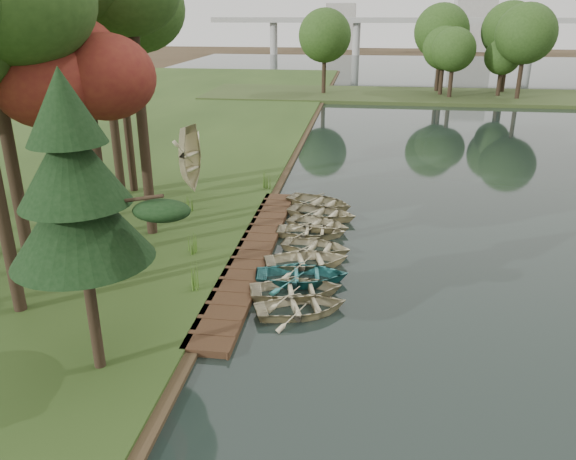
# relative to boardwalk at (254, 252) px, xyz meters

# --- Properties ---
(ground) EXTENTS (300.00, 300.00, 0.00)m
(ground) POSITION_rel_boardwalk_xyz_m (1.60, 0.00, -0.15)
(ground) COLOR #3D2F1D
(boardwalk) EXTENTS (1.60, 16.00, 0.30)m
(boardwalk) POSITION_rel_boardwalk_xyz_m (0.00, 0.00, 0.00)
(boardwalk) COLOR #3B2617
(boardwalk) RESTS_ON ground
(peninsula) EXTENTS (50.00, 14.00, 0.45)m
(peninsula) POSITION_rel_boardwalk_xyz_m (9.60, 50.00, 0.08)
(peninsula) COLOR #32421D
(peninsula) RESTS_ON ground
(far_trees) EXTENTS (45.60, 5.60, 8.80)m
(far_trees) POSITION_rel_boardwalk_xyz_m (6.27, 50.00, 6.28)
(far_trees) COLOR black
(far_trees) RESTS_ON peninsula
(bridge) EXTENTS (95.90, 4.00, 8.60)m
(bridge) POSITION_rel_boardwalk_xyz_m (13.91, 120.00, 6.93)
(bridge) COLOR #A5A5A0
(bridge) RESTS_ON ground
(building_a) EXTENTS (10.00, 8.00, 18.00)m
(building_a) POSITION_rel_boardwalk_xyz_m (31.60, 140.00, 8.85)
(building_a) COLOR #A5A5A0
(building_a) RESTS_ON ground
(building_b) EXTENTS (8.00, 8.00, 12.00)m
(building_b) POSITION_rel_boardwalk_xyz_m (-3.40, 145.00, 5.85)
(building_b) COLOR #A5A5A0
(building_b) RESTS_ON ground
(rowboat_0) EXTENTS (3.90, 3.34, 0.68)m
(rowboat_0) POSITION_rel_boardwalk_xyz_m (2.68, -4.88, 0.24)
(rowboat_0) COLOR #BFB48A
(rowboat_0) RESTS_ON water
(rowboat_1) EXTENTS (3.97, 3.24, 0.72)m
(rowboat_1) POSITION_rel_boardwalk_xyz_m (2.35, -3.62, 0.26)
(rowboat_1) COLOR #BFB48A
(rowboat_1) RESTS_ON water
(rowboat_2) EXTENTS (3.97, 3.08, 0.76)m
(rowboat_2) POSITION_rel_boardwalk_xyz_m (2.42, -2.43, 0.28)
(rowboat_2) COLOR #2B7777
(rowboat_2) RESTS_ON water
(rowboat_3) EXTENTS (4.11, 3.43, 0.73)m
(rowboat_3) POSITION_rel_boardwalk_xyz_m (2.46, -0.98, 0.27)
(rowboat_3) COLOR #BFB48A
(rowboat_3) RESTS_ON water
(rowboat_4) EXTENTS (3.54, 2.86, 0.65)m
(rowboat_4) POSITION_rel_boardwalk_xyz_m (2.70, 0.64, 0.22)
(rowboat_4) COLOR #BFB48A
(rowboat_4) RESTS_ON water
(rowboat_5) EXTENTS (3.27, 2.34, 0.67)m
(rowboat_5) POSITION_rel_boardwalk_xyz_m (2.30, 2.42, 0.24)
(rowboat_5) COLOR #BFB48A
(rowboat_5) RESTS_ON water
(rowboat_6) EXTENTS (3.79, 3.26, 0.66)m
(rowboat_6) POSITION_rel_boardwalk_xyz_m (2.57, 3.47, 0.23)
(rowboat_6) COLOR #BFB48A
(rowboat_6) RESTS_ON water
(rowboat_7) EXTENTS (4.23, 3.54, 0.75)m
(rowboat_7) POSITION_rel_boardwalk_xyz_m (2.63, 5.00, 0.28)
(rowboat_7) COLOR #BFB48A
(rowboat_7) RESTS_ON water
(rowboat_8) EXTENTS (4.52, 3.98, 0.78)m
(rowboat_8) POSITION_rel_boardwalk_xyz_m (2.35, 6.69, 0.29)
(rowboat_8) COLOR #BFB48A
(rowboat_8) RESTS_ON water
(stored_rowboat) EXTENTS (4.41, 3.59, 0.80)m
(stored_rowboat) POSITION_rel_boardwalk_xyz_m (-5.06, 7.72, 0.55)
(stored_rowboat) COLOR #BFB48A
(stored_rowboat) RESTS_ON bank
(tree_2) EXTENTS (3.88, 3.88, 9.59)m
(tree_2) POSITION_rel_boardwalk_xyz_m (-4.81, -3.87, 8.00)
(tree_2) COLOR black
(tree_2) RESTS_ON bank
(tree_6) EXTENTS (5.05, 5.05, 12.05)m
(tree_6) POSITION_rel_boardwalk_xyz_m (-8.57, 7.58, 9.97)
(tree_6) COLOR black
(tree_6) RESTS_ON bank
(pine_tree) EXTENTS (3.80, 3.80, 8.54)m
(pine_tree) POSITION_rel_boardwalk_xyz_m (-2.81, -9.17, 5.63)
(pine_tree) COLOR black
(pine_tree) RESTS_ON bank
(reeds_0) EXTENTS (0.60, 0.60, 1.03)m
(reeds_0) POSITION_rel_boardwalk_xyz_m (-1.42, -3.97, 0.66)
(reeds_0) COLOR #3F661E
(reeds_0) RESTS_ON bank
(reeds_1) EXTENTS (0.60, 0.60, 0.94)m
(reeds_1) POSITION_rel_boardwalk_xyz_m (-2.62, -0.75, 0.62)
(reeds_1) COLOR #3F661E
(reeds_1) RESTS_ON bank
(reeds_2) EXTENTS (0.60, 0.60, 0.85)m
(reeds_2) POSITION_rel_boardwalk_xyz_m (-4.33, 4.36, 0.58)
(reeds_2) COLOR #3F661E
(reeds_2) RESTS_ON bank
(reeds_3) EXTENTS (0.60, 0.60, 1.05)m
(reeds_3) POSITION_rel_boardwalk_xyz_m (-1.00, 9.10, 0.67)
(reeds_3) COLOR #3F661E
(reeds_3) RESTS_ON bank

